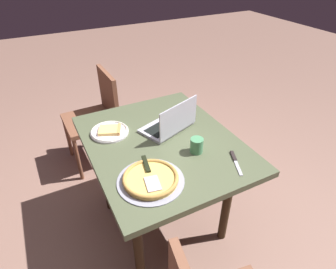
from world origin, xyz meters
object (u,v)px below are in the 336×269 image
(pizza_plate, at_px, (110,131))
(chair_near, at_px, (97,113))
(dining_table, at_px, (162,153))
(laptop, at_px, (170,124))
(pizza_tray, at_px, (151,179))
(table_knife, at_px, (235,160))
(drink_cup, at_px, (197,145))

(pizza_plate, xyz_separation_m, chair_near, (0.73, -0.08, -0.27))
(dining_table, height_order, laptop, laptop)
(pizza_tray, relative_size, table_knife, 1.78)
(laptop, bearing_deg, chair_near, 18.04)
(dining_table, xyz_separation_m, laptop, (0.09, -0.11, 0.14))
(table_knife, xyz_separation_m, drink_cup, (0.17, 0.15, 0.04))
(laptop, bearing_deg, pizza_tray, 140.58)
(table_knife, bearing_deg, pizza_tray, 82.11)
(pizza_tray, bearing_deg, pizza_plate, 5.78)
(drink_cup, height_order, chair_near, chair_near)
(dining_table, xyz_separation_m, drink_cup, (-0.19, -0.13, 0.14))
(dining_table, bearing_deg, pizza_tray, 144.58)
(pizza_tray, relative_size, chair_near, 0.40)
(laptop, relative_size, table_knife, 1.98)
(laptop, height_order, chair_near, laptop)
(pizza_plate, bearing_deg, chair_near, -6.43)
(drink_cup, relative_size, chair_near, 0.10)
(dining_table, relative_size, chair_near, 1.24)
(chair_near, bearing_deg, drink_cup, -164.83)
(laptop, relative_size, pizza_tray, 1.11)
(dining_table, height_order, pizza_tray, pizza_tray)
(table_knife, bearing_deg, drink_cup, 41.13)
(dining_table, xyz_separation_m, table_knife, (-0.36, -0.28, 0.10))
(pizza_plate, height_order, drink_cup, drink_cup)
(laptop, height_order, drink_cup, laptop)
(pizza_tray, height_order, drink_cup, drink_cup)
(table_knife, height_order, chair_near, chair_near)
(dining_table, distance_m, pizza_plate, 0.37)
(dining_table, relative_size, drink_cup, 11.97)
(pizza_plate, relative_size, drink_cup, 2.70)
(laptop, height_order, pizza_tray, laptop)
(dining_table, distance_m, chair_near, 0.99)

